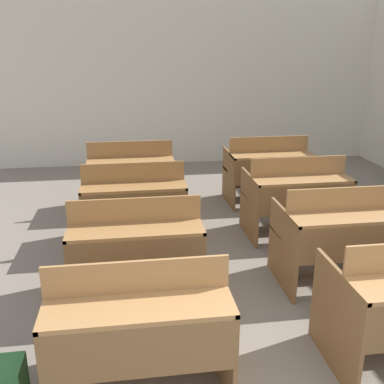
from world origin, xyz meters
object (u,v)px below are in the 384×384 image
bench_third_right (296,195)px  bench_back_right (268,169)px  bench_back_left (131,175)px  bench_front_left (139,326)px  bench_second_left (136,248)px  bench_second_right (342,234)px  bench_third_left (134,203)px

bench_third_right → bench_back_right: size_ratio=1.00×
bench_back_left → bench_third_right: bearing=-30.8°
bench_third_right → bench_back_left: 2.18m
bench_front_left → bench_back_left: 3.39m
bench_third_right → bench_back_left: same height
bench_back_right → bench_third_right: bearing=-90.9°
bench_second_left → bench_back_left: (-0.01, 2.26, 0.00)m
bench_second_right → bench_back_right: 2.28m
bench_back_right → bench_back_left: bearing=-179.0°
bench_third_right → bench_second_right: bearing=-89.2°
bench_second_left → bench_back_left: size_ratio=1.00×
bench_front_left → bench_third_right: bearing=50.5°
bench_second_right → bench_back_left: bearing=130.1°
bench_second_left → bench_front_left: bearing=-90.5°
bench_third_right → bench_third_left: bearing=179.7°
bench_back_left → bench_back_right: same height
bench_front_left → bench_second_right: same height
bench_second_right → bench_third_left: (-1.87, 1.13, 0.00)m
bench_second_left → bench_back_right: same height
bench_third_right → bench_back_left: (-1.87, 1.12, 0.00)m
bench_second_left → bench_back_right: size_ratio=1.00×
bench_third_right → bench_back_right: same height
bench_front_left → bench_third_right: 2.95m
bench_back_right → bench_second_left: bearing=-129.4°
bench_third_left → bench_second_right: bearing=-31.2°
bench_second_left → bench_back_left: 2.26m
bench_second_left → bench_third_right: (1.86, 1.14, 0.00)m
bench_front_left → bench_back_left: bearing=90.0°
bench_third_left → bench_back_right: 2.20m
bench_second_right → bench_third_right: size_ratio=1.00×
bench_second_left → bench_third_left: 1.15m
bench_back_left → bench_third_left: bearing=-89.0°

